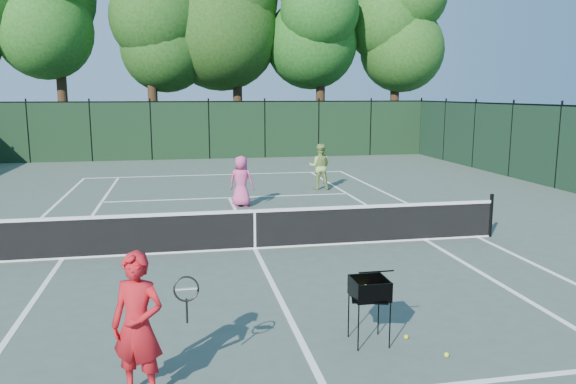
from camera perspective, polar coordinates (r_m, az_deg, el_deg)
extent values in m
plane|color=#414F46|center=(12.74, -3.38, -5.79)|extent=(90.00, 90.00, 0.00)
cube|color=white|center=(14.49, 18.71, -4.35)|extent=(0.10, 23.77, 0.01)
cube|color=white|center=(12.88, -21.95, -6.33)|extent=(0.10, 23.77, 0.01)
cube|color=white|center=(13.88, 13.77, -4.74)|extent=(0.10, 23.77, 0.01)
cube|color=white|center=(24.34, -7.15, 1.76)|extent=(10.97, 0.10, 0.01)
cube|color=white|center=(18.94, -5.98, -0.58)|extent=(8.23, 0.10, 0.01)
cube|color=white|center=(12.74, -3.38, -5.78)|extent=(0.10, 12.80, 0.01)
cube|color=black|center=(12.62, -3.40, -3.81)|extent=(11.60, 0.03, 0.85)
cube|color=white|center=(12.53, -3.42, -1.94)|extent=(11.60, 0.05, 0.07)
cube|color=white|center=(12.74, -3.38, -5.71)|extent=(11.60, 0.05, 0.04)
cube|color=white|center=(12.62, -3.40, -3.81)|extent=(0.05, 0.04, 0.91)
cylinder|color=black|center=(14.54, 19.91, -2.25)|extent=(0.09, 0.09, 1.06)
cube|color=black|center=(30.26, -8.02, 6.19)|extent=(24.00, 0.05, 3.00)
cylinder|color=black|center=(34.76, -21.83, 7.55)|extent=(0.56, 0.56, 4.80)
cylinder|color=black|center=(34.01, -13.50, 7.52)|extent=(0.56, 0.56, 4.30)
ellipsoid|color=#194413|center=(34.25, -13.90, 16.92)|extent=(6.00, 6.00, 9.30)
cylinder|color=black|center=(34.66, -5.12, 8.38)|extent=(0.56, 0.56, 5.00)
cylinder|color=black|center=(34.85, 3.29, 8.08)|extent=(0.56, 0.56, 4.60)
ellipsoid|color=#164D16|center=(35.15, 3.39, 17.68)|extent=(6.20, 6.20, 9.61)
cylinder|color=black|center=(36.88, 10.72, 7.88)|extent=(0.56, 0.56, 4.40)
ellipsoid|color=#1B4914|center=(37.11, 11.00, 16.44)|extent=(5.80, 5.80, 8.99)
imported|color=red|center=(6.75, -15.02, -13.02)|extent=(0.74, 0.64, 1.73)
cylinder|color=black|center=(6.82, -10.23, -11.79)|extent=(0.03, 0.03, 0.30)
torus|color=black|center=(6.73, -10.31, -9.66)|extent=(0.30, 0.10, 0.30)
imported|color=#CB4781|center=(17.36, -4.76, 1.10)|extent=(0.91, 0.77, 1.58)
imported|color=#93B259|center=(20.45, 3.24, 2.59)|extent=(0.95, 0.82, 1.66)
cylinder|color=black|center=(7.87, 7.16, -13.55)|extent=(0.02, 0.02, 0.66)
cylinder|color=black|center=(8.01, 10.31, -13.19)|extent=(0.02, 0.02, 0.66)
cylinder|color=black|center=(8.27, 6.17, -12.35)|extent=(0.02, 0.02, 0.66)
cylinder|color=black|center=(8.40, 9.17, -12.04)|extent=(0.02, 0.02, 0.66)
cube|color=black|center=(7.97, 8.29, -9.66)|extent=(0.61, 0.61, 0.28)
sphere|color=#C7EB30|center=(7.99, 8.28, -10.21)|extent=(0.07, 0.07, 0.07)
sphere|color=#C7EB30|center=(7.99, 8.28, -10.21)|extent=(0.07, 0.07, 0.07)
sphere|color=#C7EB30|center=(7.99, 8.28, -10.21)|extent=(0.07, 0.07, 0.07)
sphere|color=#C7EB30|center=(7.99, 8.28, -10.21)|extent=(0.07, 0.07, 0.07)
sphere|color=#C7EB30|center=(7.99, 8.28, -10.21)|extent=(0.07, 0.07, 0.07)
sphere|color=#C7EB30|center=(7.99, 8.28, -10.21)|extent=(0.07, 0.07, 0.07)
sphere|color=#C7EB30|center=(7.99, 8.28, -10.21)|extent=(0.07, 0.07, 0.07)
sphere|color=#C7EB30|center=(7.99, 8.28, -10.21)|extent=(0.07, 0.07, 0.07)
sphere|color=#C7EB30|center=(7.99, 8.28, -10.21)|extent=(0.07, 0.07, 0.07)
sphere|color=#C7EB30|center=(7.99, 8.28, -10.21)|extent=(0.07, 0.07, 0.07)
sphere|color=#C7EB30|center=(7.99, 8.28, -10.21)|extent=(0.07, 0.07, 0.07)
sphere|color=#C7EB30|center=(7.99, 8.28, -10.21)|extent=(0.07, 0.07, 0.07)
sphere|color=#C7EB30|center=(7.99, 8.28, -10.21)|extent=(0.07, 0.07, 0.07)
sphere|color=#C7EB30|center=(7.99, 8.28, -10.21)|extent=(0.07, 0.07, 0.07)
sphere|color=#C7EB30|center=(7.99, 8.28, -10.21)|extent=(0.07, 0.07, 0.07)
sphere|color=#C7EB30|center=(7.99, 8.28, -10.21)|extent=(0.07, 0.07, 0.07)
sphere|color=#C7EB30|center=(7.99, 8.28, -10.21)|extent=(0.07, 0.07, 0.07)
sphere|color=#C7EB30|center=(7.99, 8.28, -10.21)|extent=(0.07, 0.07, 0.07)
sphere|color=#C7EB30|center=(7.99, 8.28, -10.21)|extent=(0.07, 0.07, 0.07)
sphere|color=#CFE52E|center=(8.05, 15.81, -15.63)|extent=(0.07, 0.07, 0.07)
sphere|color=gold|center=(8.44, 11.92, -14.21)|extent=(0.07, 0.07, 0.07)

